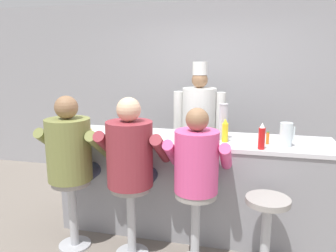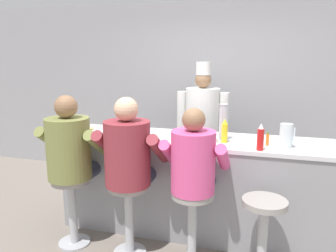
{
  "view_description": "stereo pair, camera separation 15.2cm",
  "coord_description": "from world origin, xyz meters",
  "px_view_note": "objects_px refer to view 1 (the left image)",
  "views": [
    {
      "loc": [
        0.53,
        -2.98,
        1.87
      ],
      "look_at": [
        -0.27,
        0.33,
        1.16
      ],
      "focal_mm": 35.0,
      "sensor_mm": 36.0,
      "label": 1
    },
    {
      "loc": [
        0.68,
        -2.94,
        1.87
      ],
      "look_at": [
        -0.27,
        0.33,
        1.16
      ],
      "focal_mm": 35.0,
      "sensor_mm": 36.0,
      "label": 2
    }
  ],
  "objects_px": {
    "cereal_bowl": "(211,139)",
    "cook_in_whites_near": "(199,122)",
    "cup_stack_steel": "(223,122)",
    "empty_stool_round": "(266,224)",
    "diner_seated_olive": "(71,154)",
    "diner_seated_maroon": "(131,158)",
    "water_pitcher_clear": "(286,134)",
    "coffee_mug_tan": "(120,130)",
    "hot_sauce_bottle_orange": "(268,138)",
    "breakfast_plate": "(88,131)",
    "ketchup_bottle_red": "(262,137)",
    "diner_seated_pink": "(197,167)",
    "mustard_bottle_yellow": "(225,131)"
  },
  "relations": [
    {
      "from": "cereal_bowl",
      "to": "coffee_mug_tan",
      "type": "height_order",
      "value": "coffee_mug_tan"
    },
    {
      "from": "hot_sauce_bottle_orange",
      "to": "empty_stool_round",
      "type": "relative_size",
      "value": 0.18
    },
    {
      "from": "cup_stack_steel",
      "to": "empty_stool_round",
      "type": "bearing_deg",
      "value": -55.08
    },
    {
      "from": "cereal_bowl",
      "to": "cook_in_whites_near",
      "type": "bearing_deg",
      "value": 104.19
    },
    {
      "from": "hot_sauce_bottle_orange",
      "to": "diner_seated_maroon",
      "type": "height_order",
      "value": "diner_seated_maroon"
    },
    {
      "from": "coffee_mug_tan",
      "to": "mustard_bottle_yellow",
      "type": "bearing_deg",
      "value": -5.31
    },
    {
      "from": "diner_seated_olive",
      "to": "cook_in_whites_near",
      "type": "relative_size",
      "value": 0.84
    },
    {
      "from": "diner_seated_maroon",
      "to": "diner_seated_pink",
      "type": "distance_m",
      "value": 0.62
    },
    {
      "from": "empty_stool_round",
      "to": "diner_seated_olive",
      "type": "bearing_deg",
      "value": 178.89
    },
    {
      "from": "cereal_bowl",
      "to": "diner_seated_maroon",
      "type": "bearing_deg",
      "value": -145.1
    },
    {
      "from": "hot_sauce_bottle_orange",
      "to": "breakfast_plate",
      "type": "height_order",
      "value": "hot_sauce_bottle_orange"
    },
    {
      "from": "water_pitcher_clear",
      "to": "cereal_bowl",
      "type": "relative_size",
      "value": 1.51
    },
    {
      "from": "breakfast_plate",
      "to": "diner_seated_olive",
      "type": "distance_m",
      "value": 0.61
    },
    {
      "from": "coffee_mug_tan",
      "to": "empty_stool_round",
      "type": "xyz_separation_m",
      "value": [
        1.59,
        -0.65,
        -0.61
      ]
    },
    {
      "from": "cereal_bowl",
      "to": "diner_seated_olive",
      "type": "bearing_deg",
      "value": -159.82
    },
    {
      "from": "ketchup_bottle_red",
      "to": "hot_sauce_bottle_orange",
      "type": "distance_m",
      "value": 0.22
    },
    {
      "from": "hot_sauce_bottle_orange",
      "to": "diner_seated_olive",
      "type": "xyz_separation_m",
      "value": [
        -1.85,
        -0.51,
        -0.14
      ]
    },
    {
      "from": "breakfast_plate",
      "to": "cook_in_whites_near",
      "type": "height_order",
      "value": "cook_in_whites_near"
    },
    {
      "from": "ketchup_bottle_red",
      "to": "mustard_bottle_yellow",
      "type": "bearing_deg",
      "value": 150.72
    },
    {
      "from": "diner_seated_maroon",
      "to": "water_pitcher_clear",
      "type": "bearing_deg",
      "value": 18.94
    },
    {
      "from": "cup_stack_steel",
      "to": "diner_seated_olive",
      "type": "xyz_separation_m",
      "value": [
        -1.41,
        -0.59,
        -0.27
      ]
    },
    {
      "from": "breakfast_plate",
      "to": "cook_in_whites_near",
      "type": "bearing_deg",
      "value": 43.29
    },
    {
      "from": "cereal_bowl",
      "to": "diner_seated_olive",
      "type": "relative_size",
      "value": 0.1
    },
    {
      "from": "cup_stack_steel",
      "to": "cook_in_whites_near",
      "type": "bearing_deg",
      "value": 110.84
    },
    {
      "from": "breakfast_plate",
      "to": "diner_seated_maroon",
      "type": "distance_m",
      "value": 0.95
    },
    {
      "from": "hot_sauce_bottle_orange",
      "to": "diner_seated_pink",
      "type": "height_order",
      "value": "diner_seated_pink"
    },
    {
      "from": "cereal_bowl",
      "to": "empty_stool_round",
      "type": "relative_size",
      "value": 0.21
    },
    {
      "from": "hot_sauce_bottle_orange",
      "to": "diner_seated_maroon",
      "type": "bearing_deg",
      "value": -157.6
    },
    {
      "from": "water_pitcher_clear",
      "to": "empty_stool_round",
      "type": "bearing_deg",
      "value": -107.78
    },
    {
      "from": "breakfast_plate",
      "to": "coffee_mug_tan",
      "type": "height_order",
      "value": "coffee_mug_tan"
    },
    {
      "from": "breakfast_plate",
      "to": "diner_seated_maroon",
      "type": "height_order",
      "value": "diner_seated_maroon"
    },
    {
      "from": "empty_stool_round",
      "to": "mustard_bottle_yellow",
      "type": "bearing_deg",
      "value": 127.28
    },
    {
      "from": "mustard_bottle_yellow",
      "to": "coffee_mug_tan",
      "type": "relative_size",
      "value": 1.75
    },
    {
      "from": "water_pitcher_clear",
      "to": "ketchup_bottle_red",
      "type": "bearing_deg",
      "value": -143.8
    },
    {
      "from": "coffee_mug_tan",
      "to": "cup_stack_steel",
      "type": "distance_m",
      "value": 1.16
    },
    {
      "from": "cup_stack_steel",
      "to": "cereal_bowl",
      "type": "bearing_deg",
      "value": -132.5
    },
    {
      "from": "coffee_mug_tan",
      "to": "empty_stool_round",
      "type": "bearing_deg",
      "value": -22.27
    },
    {
      "from": "mustard_bottle_yellow",
      "to": "cereal_bowl",
      "type": "xyz_separation_m",
      "value": [
        -0.13,
        -0.03,
        -0.09
      ]
    },
    {
      "from": "cook_in_whites_near",
      "to": "empty_stool_round",
      "type": "bearing_deg",
      "value": -63.48
    },
    {
      "from": "empty_stool_round",
      "to": "ketchup_bottle_red",
      "type": "bearing_deg",
      "value": 100.61
    },
    {
      "from": "cup_stack_steel",
      "to": "empty_stool_round",
      "type": "xyz_separation_m",
      "value": [
        0.44,
        -0.63,
        -0.75
      ]
    },
    {
      "from": "water_pitcher_clear",
      "to": "diner_seated_pink",
      "type": "height_order",
      "value": "diner_seated_pink"
    },
    {
      "from": "ketchup_bottle_red",
      "to": "coffee_mug_tan",
      "type": "height_order",
      "value": "ketchup_bottle_red"
    },
    {
      "from": "hot_sauce_bottle_orange",
      "to": "diner_seated_olive",
      "type": "bearing_deg",
      "value": -164.63
    },
    {
      "from": "cup_stack_steel",
      "to": "diner_seated_pink",
      "type": "relative_size",
      "value": 0.26
    },
    {
      "from": "ketchup_bottle_red",
      "to": "hot_sauce_bottle_orange",
      "type": "height_order",
      "value": "ketchup_bottle_red"
    },
    {
      "from": "cook_in_whites_near",
      "to": "cereal_bowl",
      "type": "bearing_deg",
      "value": -75.81
    },
    {
      "from": "diner_seated_olive",
      "to": "ketchup_bottle_red",
      "type": "bearing_deg",
      "value": 9.9
    },
    {
      "from": "breakfast_plate",
      "to": "cereal_bowl",
      "type": "height_order",
      "value": "cereal_bowl"
    },
    {
      "from": "diner_seated_maroon",
      "to": "cook_in_whites_near",
      "type": "xyz_separation_m",
      "value": [
        0.39,
        1.65,
        0.04
      ]
    }
  ]
}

